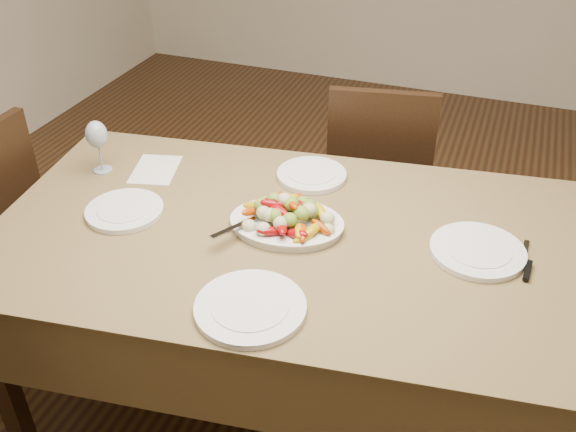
% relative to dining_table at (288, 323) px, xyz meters
% --- Properties ---
extents(floor, '(6.00, 6.00, 0.00)m').
position_rel_dining_table_xyz_m(floor, '(0.16, 0.09, -0.38)').
color(floor, '#382211').
rests_on(floor, ground).
extents(dining_table, '(1.96, 1.27, 0.76)m').
position_rel_dining_table_xyz_m(dining_table, '(0.00, 0.00, 0.00)').
color(dining_table, brown).
rests_on(dining_table, ground).
extents(chair_far, '(0.49, 0.49, 0.95)m').
position_rel_dining_table_xyz_m(chair_far, '(0.08, 0.92, 0.10)').
color(chair_far, black).
rests_on(chair_far, ground).
extents(serving_platter, '(0.37, 0.30, 0.02)m').
position_rel_dining_table_xyz_m(serving_platter, '(-0.01, 0.02, 0.39)').
color(serving_platter, white).
rests_on(serving_platter, dining_table).
extents(roasted_vegetables, '(0.30, 0.23, 0.09)m').
position_rel_dining_table_xyz_m(roasted_vegetables, '(-0.01, 0.02, 0.45)').
color(roasted_vegetables, maroon).
rests_on(roasted_vegetables, serving_platter).
extents(serving_spoon, '(0.28, 0.17, 0.03)m').
position_rel_dining_table_xyz_m(serving_spoon, '(-0.07, -0.02, 0.43)').
color(serving_spoon, '#9EA0A8').
rests_on(serving_spoon, serving_platter).
extents(plate_left, '(0.25, 0.25, 0.02)m').
position_rel_dining_table_xyz_m(plate_left, '(-0.53, -0.08, 0.39)').
color(plate_left, white).
rests_on(plate_left, dining_table).
extents(plate_right, '(0.28, 0.28, 0.02)m').
position_rel_dining_table_xyz_m(plate_right, '(0.56, 0.09, 0.39)').
color(plate_right, white).
rests_on(plate_right, dining_table).
extents(plate_far, '(0.24, 0.24, 0.02)m').
position_rel_dining_table_xyz_m(plate_far, '(-0.04, 0.34, 0.39)').
color(plate_far, white).
rests_on(plate_far, dining_table).
extents(plate_near, '(0.30, 0.30, 0.02)m').
position_rel_dining_table_xyz_m(plate_near, '(0.03, -0.36, 0.39)').
color(plate_near, white).
rests_on(plate_near, dining_table).
extents(wine_glass, '(0.08, 0.08, 0.20)m').
position_rel_dining_table_xyz_m(wine_glass, '(-0.75, 0.13, 0.48)').
color(wine_glass, '#8C99A5').
rests_on(wine_glass, dining_table).
extents(menu_card, '(0.20, 0.24, 0.00)m').
position_rel_dining_table_xyz_m(menu_card, '(-0.58, 0.20, 0.38)').
color(menu_card, silver).
rests_on(menu_card, dining_table).
extents(table_knife, '(0.03, 0.20, 0.01)m').
position_rel_dining_table_xyz_m(table_knife, '(0.70, 0.09, 0.38)').
color(table_knife, '#9EA0A8').
rests_on(table_knife, dining_table).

